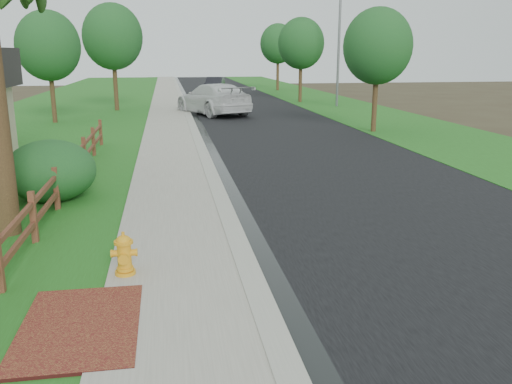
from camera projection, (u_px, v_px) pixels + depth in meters
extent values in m
plane|color=#372D1E|center=(230.00, 290.00, 8.79)|extent=(120.00, 120.00, 0.00)
cube|color=black|center=(236.00, 101.00, 42.96)|extent=(8.00, 90.00, 0.02)
cube|color=gray|center=(183.00, 101.00, 42.28)|extent=(0.40, 90.00, 0.12)
cube|color=black|center=(187.00, 102.00, 42.35)|extent=(0.50, 90.00, 0.00)
cube|color=gray|center=(166.00, 102.00, 42.08)|extent=(2.20, 90.00, 0.10)
cube|color=#215217|center=(141.00, 102.00, 41.79)|extent=(1.60, 90.00, 0.06)
cube|color=#215217|center=(71.00, 104.00, 40.97)|extent=(9.00, 90.00, 0.04)
cube|color=#215217|center=(320.00, 100.00, 44.04)|extent=(6.00, 90.00, 0.04)
cube|color=maroon|center=(80.00, 328.00, 7.48)|extent=(1.60, 2.40, 0.11)
cube|color=#52291B|center=(33.00, 218.00, 10.76)|extent=(0.12, 0.12, 1.10)
cube|color=#52291B|center=(56.00, 189.00, 13.06)|extent=(0.12, 0.12, 1.10)
cube|color=#52291B|center=(72.00, 169.00, 15.35)|extent=(0.12, 0.12, 1.10)
cube|color=#52291B|center=(84.00, 154.00, 17.64)|extent=(0.12, 0.12, 1.10)
cube|color=#52291B|center=(93.00, 142.00, 19.93)|extent=(0.12, 0.12, 1.10)
cube|color=#52291B|center=(101.00, 133.00, 22.23)|extent=(0.12, 0.12, 1.10)
cube|color=#52291B|center=(19.00, 243.00, 9.64)|extent=(0.08, 2.35, 0.10)
cube|color=#52291B|center=(16.00, 222.00, 9.54)|extent=(0.08, 2.35, 0.10)
cube|color=#52291B|center=(46.00, 207.00, 11.93)|extent=(0.08, 2.35, 0.10)
cube|color=#52291B|center=(45.00, 189.00, 11.83)|extent=(0.08, 2.35, 0.10)
cube|color=#52291B|center=(65.00, 182.00, 14.23)|extent=(0.08, 2.35, 0.10)
cube|color=#52291B|center=(64.00, 167.00, 14.13)|extent=(0.08, 2.35, 0.10)
cube|color=#52291B|center=(79.00, 164.00, 16.52)|extent=(0.08, 2.35, 0.10)
cube|color=#52291B|center=(78.00, 151.00, 16.42)|extent=(0.08, 2.35, 0.10)
cube|color=#52291B|center=(89.00, 150.00, 18.81)|extent=(0.08, 2.35, 0.10)
cube|color=#52291B|center=(89.00, 139.00, 18.71)|extent=(0.08, 2.35, 0.10)
cube|color=#52291B|center=(98.00, 140.00, 21.11)|extent=(0.08, 2.35, 0.10)
cube|color=#52291B|center=(97.00, 130.00, 21.01)|extent=(0.08, 2.35, 0.10)
cylinder|color=gold|center=(125.00, 272.00, 9.18)|extent=(0.35, 0.35, 0.06)
cylinder|color=gold|center=(124.00, 257.00, 9.12)|extent=(0.23, 0.23, 0.53)
cylinder|color=gold|center=(125.00, 268.00, 9.17)|extent=(0.29, 0.29, 0.05)
cylinder|color=gold|center=(123.00, 242.00, 9.05)|extent=(0.32, 0.32, 0.05)
ellipsoid|color=gold|center=(123.00, 241.00, 9.04)|extent=(0.26, 0.26, 0.19)
cylinder|color=gold|center=(123.00, 234.00, 9.01)|extent=(0.06, 0.06, 0.07)
cylinder|color=gold|center=(124.00, 259.00, 8.96)|extent=(0.15, 0.12, 0.15)
cylinder|color=gold|center=(114.00, 254.00, 9.07)|extent=(0.13, 0.12, 0.12)
cylinder|color=gold|center=(135.00, 252.00, 9.12)|extent=(0.13, 0.12, 0.12)
imported|color=silver|center=(213.00, 99.00, 33.61)|extent=(4.90, 7.07, 1.90)
imported|color=black|center=(219.00, 92.00, 42.70)|extent=(2.87, 4.71, 1.50)
imported|color=black|center=(215.00, 85.00, 52.31)|extent=(2.49, 4.67, 1.46)
cylinder|color=slate|center=(339.00, 44.00, 37.68)|extent=(0.17, 0.17, 8.69)
ellipsoid|color=#1B4B22|center=(51.00, 171.00, 13.90)|extent=(2.50, 2.50, 1.60)
cylinder|color=#352116|center=(52.00, 90.00, 29.24)|extent=(0.25, 0.25, 3.60)
ellipsoid|color=#1B4B22|center=(48.00, 46.00, 28.66)|extent=(3.36, 3.36, 3.70)
cylinder|color=#352116|center=(375.00, 95.00, 25.90)|extent=(0.24, 0.24, 3.54)
ellipsoid|color=#1B4B22|center=(378.00, 46.00, 25.34)|extent=(3.24, 3.24, 3.56)
cylinder|color=#352116|center=(115.00, 79.00, 35.53)|extent=(0.29, 0.29, 4.16)
ellipsoid|color=#1B4B22|center=(112.00, 37.00, 34.86)|extent=(3.84, 3.84, 4.23)
cylinder|color=#352116|center=(300.00, 77.00, 41.72)|extent=(0.27, 0.27, 3.89)
ellipsoid|color=#1B4B22|center=(301.00, 43.00, 41.10)|extent=(3.52, 3.52, 3.87)
cylinder|color=#352116|center=(278.00, 70.00, 54.92)|extent=(0.28, 0.28, 4.06)
ellipsoid|color=#1B4B22|center=(278.00, 44.00, 54.27)|extent=(3.59, 3.59, 3.95)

